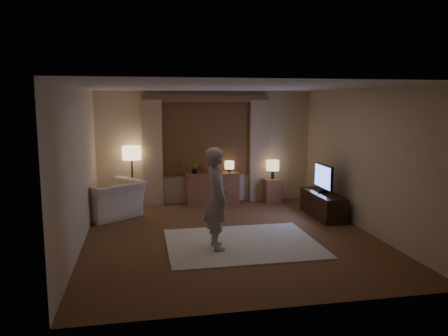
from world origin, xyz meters
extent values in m
cube|color=brown|center=(0.00, 0.00, -0.01)|extent=(5.00, 5.50, 0.02)
cube|color=silver|center=(0.00, 0.00, 2.61)|extent=(5.00, 5.50, 0.02)
cube|color=beige|center=(0.00, 2.76, 1.30)|extent=(5.00, 0.02, 2.60)
cube|color=beige|center=(0.00, -2.76, 1.30)|extent=(5.00, 0.02, 2.60)
cube|color=beige|center=(-2.51, 0.00, 1.30)|extent=(0.02, 5.50, 2.60)
cube|color=beige|center=(2.51, 0.00, 1.30)|extent=(0.02, 5.50, 2.60)
cube|color=black|center=(0.00, 2.73, 1.55)|extent=(2.00, 0.01, 1.70)
cube|color=brown|center=(0.00, 2.72, 1.55)|extent=(2.08, 0.04, 1.78)
cube|color=tan|center=(-1.25, 2.65, 1.20)|extent=(0.45, 0.12, 2.40)
cube|color=tan|center=(1.25, 2.65, 1.20)|extent=(0.45, 0.12, 2.40)
cube|color=brown|center=(0.00, 2.67, 2.42)|extent=(2.90, 0.14, 0.16)
cube|color=beige|center=(0.11, -0.42, 0.01)|extent=(2.50, 2.00, 0.02)
cube|color=brown|center=(0.10, 2.50, 0.35)|extent=(1.20, 0.40, 0.70)
cube|color=brown|center=(0.10, 2.50, 0.80)|extent=(0.16, 0.02, 0.20)
imported|color=#999999|center=(-0.30, 2.50, 0.85)|extent=(0.17, 0.13, 0.30)
cylinder|color=black|center=(0.50, 2.50, 0.76)|extent=(0.08, 0.08, 0.12)
cylinder|color=#EEC18E|center=(0.50, 2.50, 0.91)|extent=(0.22, 0.22, 0.18)
cylinder|color=black|center=(-1.71, 2.50, 0.01)|extent=(0.29, 0.29, 0.03)
cylinder|color=black|center=(-1.71, 2.50, 0.55)|extent=(0.04, 0.04, 1.10)
cylinder|color=#EEC18E|center=(-1.71, 2.50, 1.24)|extent=(0.40, 0.40, 0.29)
imported|color=beige|center=(-2.15, 1.72, 0.38)|extent=(1.54, 1.51, 0.75)
cube|color=brown|center=(1.53, 2.45, 0.28)|extent=(0.40, 0.40, 0.56)
cylinder|color=black|center=(1.53, 2.45, 0.66)|extent=(0.08, 0.08, 0.20)
cylinder|color=#EEC18E|center=(1.53, 2.45, 0.88)|extent=(0.30, 0.30, 0.24)
cube|color=black|center=(2.15, 0.97, 0.25)|extent=(0.45, 1.40, 0.50)
cube|color=black|center=(2.15, 0.97, 0.53)|extent=(0.20, 0.09, 0.05)
cube|color=black|center=(2.15, 0.97, 0.84)|extent=(0.05, 0.82, 0.50)
cube|color=#5379E1|center=(2.12, 0.97, 0.84)|extent=(0.00, 0.76, 0.45)
imported|color=#B1AAA3|center=(-0.35, -0.60, 0.84)|extent=(0.43, 0.62, 1.63)
camera|label=1|loc=(-1.52, -7.27, 2.35)|focal=35.00mm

